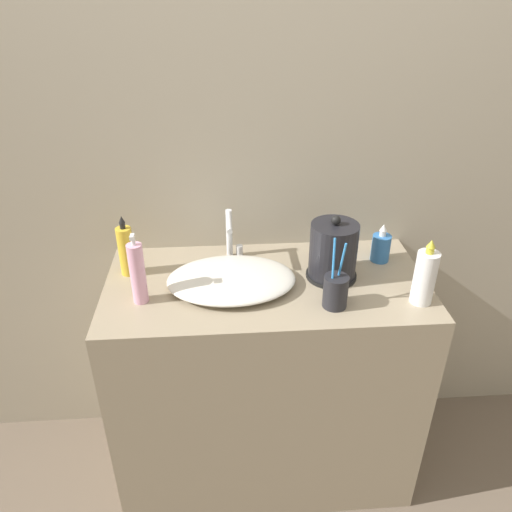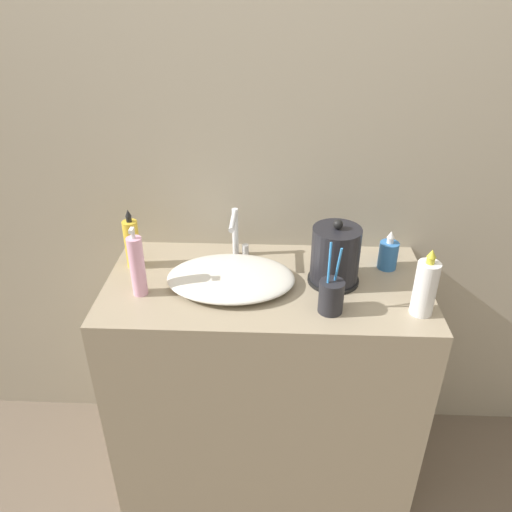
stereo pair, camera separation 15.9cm
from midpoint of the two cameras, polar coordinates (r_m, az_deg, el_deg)
name	(u,v)px [view 1 (the left image)]	position (r m, az deg, el deg)	size (l,w,h in m)	color
wall_back	(260,127)	(1.72, -2.25, 14.50)	(6.00, 0.04, 2.60)	#ADA38E
vanity_counter	(265,379)	(1.91, -1.38, -13.99)	(1.06, 0.52, 0.86)	gray
sink_basin	(231,279)	(1.61, -5.65, -2.76)	(0.42, 0.30, 0.05)	silver
faucet	(231,233)	(1.73, -5.54, 2.60)	(0.06, 0.16, 0.18)	silver
electric_kettle	(333,253)	(1.63, 6.07, 0.30)	(0.17, 0.17, 0.22)	black
toothbrush_cup	(335,291)	(1.51, 6.11, -4.08)	(0.08, 0.08, 0.22)	#232328
lotion_bottle	(138,273)	(1.56, -16.25, -1.98)	(0.05, 0.05, 0.23)	#EAA8C6
shampoo_bottle	(381,247)	(1.77, 11.63, 0.95)	(0.06, 0.06, 0.14)	#3370B7
mouthwash_bottle	(126,250)	(1.72, -17.22, 0.56)	(0.05, 0.05, 0.21)	gold
hand_cream_bottle	(425,277)	(1.56, 16.02, -2.39)	(0.07, 0.07, 0.22)	white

